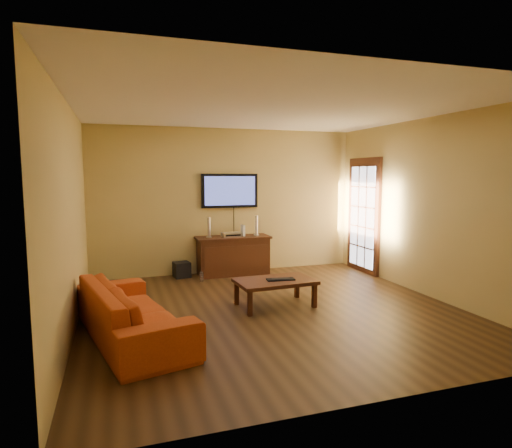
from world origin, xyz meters
name	(u,v)px	position (x,y,z in m)	size (l,w,h in m)	color
ground_plane	(273,310)	(0.00, 0.00, 0.00)	(5.00, 5.00, 0.00)	black
room_walls	(258,185)	(0.00, 0.62, 1.69)	(5.00, 5.00, 5.00)	tan
french_door	(364,217)	(2.46, 1.70, 1.05)	(0.07, 1.02, 2.22)	#33170B
media_console	(233,255)	(0.04, 2.23, 0.36)	(1.37, 0.52, 0.71)	#33170B
television	(230,191)	(0.04, 2.45, 1.55)	(1.07, 0.08, 0.63)	black
coffee_table	(275,283)	(0.09, 0.17, 0.33)	(1.12, 0.72, 0.38)	#33170B
sofa	(132,302)	(-1.86, -0.45, 0.42)	(2.14, 0.62, 0.84)	#B44114
speaker_left	(209,228)	(-0.40, 2.26, 0.88)	(0.10, 0.10, 0.37)	silver
speaker_right	(256,226)	(0.50, 2.26, 0.88)	(0.10, 0.10, 0.37)	silver
av_receiver	(231,235)	(0.01, 2.24, 0.75)	(0.33, 0.24, 0.08)	silver
game_console	(243,230)	(0.23, 2.25, 0.81)	(0.04, 0.15, 0.21)	white
subwoofer	(182,270)	(-0.91, 2.29, 0.14)	(0.28, 0.28, 0.28)	black
bottle	(202,277)	(-0.63, 1.84, 0.09)	(0.07, 0.07, 0.19)	white
keyboard	(281,279)	(0.16, 0.13, 0.39)	(0.40, 0.19, 0.02)	black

